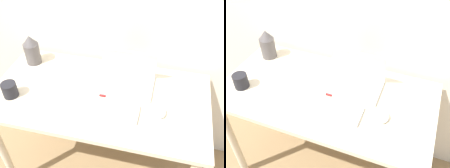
% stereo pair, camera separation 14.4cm
% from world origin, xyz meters
% --- Properties ---
extents(desk, '(1.27, 0.66, 0.77)m').
position_xyz_m(desk, '(0.00, 0.33, 0.67)').
color(desk, beige).
rests_on(desk, ground_plane).
extents(laptop, '(0.32, 0.23, 0.23)m').
position_xyz_m(laptop, '(0.14, 0.46, 0.83)').
color(laptop, silver).
rests_on(laptop, desk).
extents(keyboard, '(0.46, 0.14, 0.02)m').
position_xyz_m(keyboard, '(0.02, 0.21, 0.78)').
color(keyboard, silver).
rests_on(keyboard, desk).
extents(mouse, '(0.05, 0.08, 0.04)m').
position_xyz_m(mouse, '(0.37, 0.25, 0.79)').
color(mouse, white).
rests_on(mouse, desk).
extents(vase, '(0.10, 0.10, 0.20)m').
position_xyz_m(vase, '(-0.51, 0.53, 0.87)').
color(vase, '#514C4C').
rests_on(vase, desk).
extents(mp3_player, '(0.04, 0.05, 0.01)m').
position_xyz_m(mp3_player, '(0.03, 0.33, 0.78)').
color(mp3_player, red).
rests_on(mp3_player, desk).
extents(mug, '(0.09, 0.09, 0.09)m').
position_xyz_m(mug, '(-0.49, 0.20, 0.82)').
color(mug, black).
rests_on(mug, desk).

